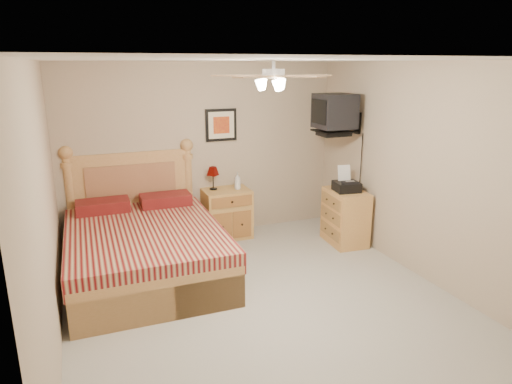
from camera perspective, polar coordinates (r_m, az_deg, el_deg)
floor at (r=5.02m, az=0.95°, el=-13.63°), size 4.50×4.50×0.00m
ceiling at (r=4.38m, az=1.11°, el=16.20°), size 4.00×4.50×0.04m
wall_back at (r=6.62m, az=-6.61°, el=5.06°), size 4.00×0.04×2.50m
wall_front at (r=2.75m, az=19.99°, el=-11.44°), size 4.00×0.04×2.50m
wall_left at (r=4.22m, az=-24.88°, el=-2.49°), size 0.04×4.50×2.50m
wall_right at (r=5.61m, az=20.20°, el=2.26°), size 0.04×4.50×2.50m
bed at (r=5.48m, az=-13.92°, el=-3.24°), size 1.75×2.28×1.46m
nightstand at (r=6.69m, az=-3.67°, el=-2.67°), size 0.67×0.50×0.71m
table_lamp at (r=6.58m, az=-5.39°, el=1.74°), size 0.20×0.20×0.34m
lotion_bottle at (r=6.58m, az=-2.33°, el=1.40°), size 0.12×0.12×0.25m
framed_picture at (r=6.62m, az=-4.39°, el=8.35°), size 0.46×0.04×0.46m
dresser at (r=6.55m, az=11.09°, el=-3.08°), size 0.51×0.69×0.77m
fax_machine at (r=6.37m, az=11.30°, el=1.60°), size 0.37×0.39×0.35m
magazine_lower at (r=6.62m, az=9.84°, el=0.77°), size 0.24×0.28×0.02m
magazine_upper at (r=6.65m, az=9.79°, el=1.02°), size 0.23×0.28×0.02m
wall_tv at (r=6.42m, az=10.96°, el=9.60°), size 0.56×0.46×0.58m
ceiling_fan at (r=4.20m, az=2.20°, el=14.30°), size 1.14×1.14×0.28m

